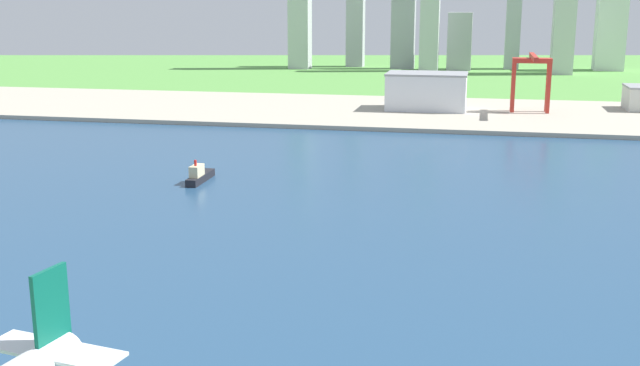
# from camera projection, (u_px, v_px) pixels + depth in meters

# --- Properties ---
(ground_plane) EXTENTS (2400.00, 2400.00, 0.00)m
(ground_plane) POSITION_uv_depth(u_px,v_px,m) (417.00, 186.00, 287.13)
(ground_plane) COLOR #539240
(water_bay) EXTENTS (840.00, 360.00, 0.15)m
(water_bay) POSITION_uv_depth(u_px,v_px,m) (400.00, 232.00, 229.94)
(water_bay) COLOR navy
(water_bay) RESTS_ON ground
(industrial_pier) EXTENTS (840.00, 140.00, 2.50)m
(industrial_pier) POSITION_uv_depth(u_px,v_px,m) (444.00, 113.00, 467.90)
(industrial_pier) COLOR #A8A18F
(industrial_pier) RESTS_ON ground
(tugboat_small) EXTENTS (4.32, 22.01, 9.25)m
(tugboat_small) POSITION_uv_depth(u_px,v_px,m) (199.00, 175.00, 292.90)
(tugboat_small) COLOR black
(tugboat_small) RESTS_ON water_bay
(port_crane_red) EXTENTS (22.72, 47.55, 34.81)m
(port_crane_red) POSITION_uv_depth(u_px,v_px,m) (532.00, 70.00, 455.99)
(port_crane_red) COLOR #B72D23
(port_crane_red) RESTS_ON industrial_pier
(warehouse_main) EXTENTS (48.76, 32.47, 22.45)m
(warehouse_main) POSITION_uv_depth(u_px,v_px,m) (427.00, 91.00, 472.94)
(warehouse_main) COLOR silver
(warehouse_main) RESTS_ON industrial_pier
(distant_skyline) EXTENTS (332.74, 76.61, 149.79)m
(distant_skyline) POSITION_uv_depth(u_px,v_px,m) (463.00, 9.00, 767.46)
(distant_skyline) COLOR #B8BCBF
(distant_skyline) RESTS_ON ground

